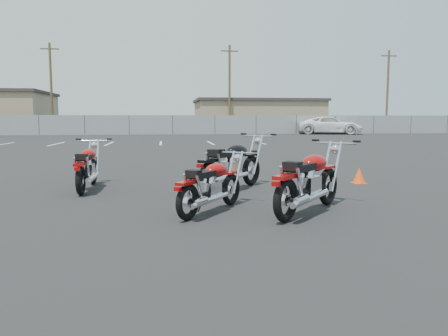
{
  "coord_description": "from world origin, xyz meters",
  "views": [
    {
      "loc": [
        -0.76,
        -6.44,
        1.45
      ],
      "look_at": [
        0.2,
        0.6,
        0.65
      ],
      "focal_mm": 35.0,
      "sensor_mm": 36.0,
      "label": 1
    }
  ],
  "objects": [
    {
      "name": "ground",
      "position": [
        0.0,
        0.0,
        0.0
      ],
      "size": [
        120.0,
        120.0,
        0.0
      ],
      "primitive_type": "plane",
      "color": "black",
      "rests_on": "ground"
    },
    {
      "name": "motorcycle_front_red",
      "position": [
        -2.34,
        2.76,
        0.46
      ],
      "size": [
        0.8,
        2.07,
        1.01
      ],
      "color": "black",
      "rests_on": "ground"
    },
    {
      "name": "motorcycle_second_black",
      "position": [
        0.59,
        2.27,
        0.52
      ],
      "size": [
        1.85,
        2.02,
        1.13
      ],
      "color": "black",
      "rests_on": "ground"
    },
    {
      "name": "motorcycle_third_red",
      "position": [
        -0.05,
        0.22,
        0.42
      ],
      "size": [
        1.43,
        1.71,
        0.93
      ],
      "color": "black",
      "rests_on": "ground"
    },
    {
      "name": "motorcycle_rear_red",
      "position": [
        1.44,
        -0.03,
        0.5
      ],
      "size": [
        1.84,
        1.92,
        1.1
      ],
      "color": "black",
      "rests_on": "ground"
    },
    {
      "name": "training_cone_near",
      "position": [
        3.59,
        2.85,
        0.18
      ],
      "size": [
        0.3,
        0.3,
        0.36
      ],
      "color": "#FF4C0D",
      "rests_on": "ground"
    },
    {
      "name": "chainlink_fence",
      "position": [
        -0.0,
        35.0,
        0.9
      ],
      "size": [
        80.06,
        0.06,
        1.8
      ],
      "color": "slate",
      "rests_on": "ground"
    },
    {
      "name": "tan_building_east",
      "position": [
        10.0,
        44.0,
        1.86
      ],
      "size": [
        14.4,
        9.4,
        3.7
      ],
      "color": "#917F5E",
      "rests_on": "ground"
    },
    {
      "name": "utility_pole_b",
      "position": [
        -12.0,
        40.0,
        4.69
      ],
      "size": [
        1.8,
        0.24,
        9.0
      ],
      "color": "#4A3922",
      "rests_on": "ground"
    },
    {
      "name": "utility_pole_c",
      "position": [
        6.0,
        39.0,
        4.69
      ],
      "size": [
        1.8,
        0.24,
        9.0
      ],
      "color": "#4A3922",
      "rests_on": "ground"
    },
    {
      "name": "utility_pole_d",
      "position": [
        24.0,
        40.0,
        4.69
      ],
      "size": [
        1.8,
        0.24,
        9.0
      ],
      "color": "#4A3922",
      "rests_on": "ground"
    },
    {
      "name": "parking_line_stripes",
      "position": [
        -2.5,
        20.0,
        0.0
      ],
      "size": [
        15.12,
        4.0,
        0.01
      ],
      "color": "silver",
      "rests_on": "ground"
    },
    {
      "name": "white_van",
      "position": [
        14.99,
        33.81,
        1.33
      ],
      "size": [
        4.59,
        7.5,
        2.66
      ],
      "primitive_type": "imported",
      "rotation": [
        0.0,
        0.0,
        1.3
      ],
      "color": "white",
      "rests_on": "ground"
    }
  ]
}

